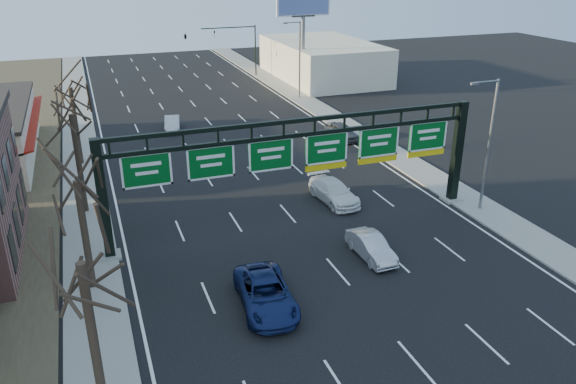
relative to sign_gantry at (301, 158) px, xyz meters
name	(u,v)px	position (x,y,z in m)	size (l,w,h in m)	color
ground	(354,290)	(-0.16, -8.00, -4.63)	(160.00, 160.00, 0.00)	black
sidewalk_left	(84,185)	(-12.96, 12.00, -4.57)	(3.00, 120.00, 0.12)	gray
sidewalk_right	(382,147)	(12.64, 12.00, -4.57)	(3.00, 120.00, 0.12)	gray
lane_markings	(246,165)	(-0.16, 12.00, -4.62)	(21.60, 120.00, 0.01)	white
sign_gantry	(301,158)	(0.00, 0.00, 0.00)	(24.60, 1.20, 7.20)	black
building_right_distant	(323,60)	(19.84, 42.00, -2.13)	(12.00, 20.00, 5.00)	beige
tree_near	(76,236)	(-12.96, -12.00, 2.86)	(3.60, 3.60, 8.86)	#31251B
tree_gantry	(73,161)	(-12.96, -3.00, 2.48)	(3.60, 3.60, 8.48)	#31251B
tree_mid	(69,99)	(-12.96, 7.00, 3.23)	(3.60, 3.60, 9.24)	#31251B
tree_far	(68,75)	(-12.96, 17.00, 2.86)	(3.60, 3.60, 8.86)	#31251B
streetlight_near	(488,139)	(12.31, -2.00, 0.45)	(2.15, 0.22, 9.00)	slate
streetlight_far	(299,56)	(12.31, 32.00, 0.45)	(2.15, 0.22, 9.00)	slate
billboard_right	(303,16)	(14.84, 36.98, 4.43)	(7.00, 0.50, 12.00)	slate
traffic_signal_mast	(212,38)	(5.53, 47.00, 0.87)	(10.16, 0.54, 7.00)	black
car_blue_suv	(266,294)	(-4.94, -7.78, -3.88)	(2.50, 5.41, 1.50)	#121F50
car_silver_sedan	(371,247)	(2.32, -5.18, -3.96)	(1.41, 4.04, 1.33)	#B6B6BB
car_white_wagon	(334,192)	(3.61, 2.80, -3.90)	(2.04, 5.02, 1.46)	white
car_grey_far	(342,131)	(10.34, 15.69, -3.88)	(1.77, 4.39, 1.50)	#3F4144
car_silver_distant	(172,124)	(-4.17, 24.13, -3.96)	(1.42, 4.08, 1.34)	#B5B5BA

